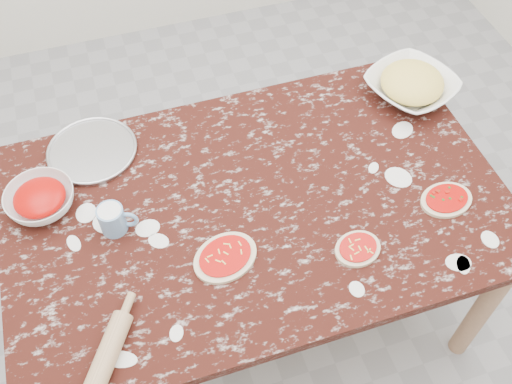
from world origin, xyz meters
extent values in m
plane|color=gray|center=(0.00, 0.00, 0.00)|extent=(4.00, 4.00, 0.00)
cube|color=black|center=(0.00, 0.00, 0.73)|extent=(1.60, 1.00, 0.04)
cube|color=#9F775A|center=(0.00, 0.00, 0.67)|extent=(1.50, 0.90, 0.08)
cylinder|color=#9F775A|center=(0.72, -0.42, 0.35)|extent=(0.07, 0.07, 0.71)
cylinder|color=#9F775A|center=(-0.72, 0.42, 0.35)|extent=(0.07, 0.07, 0.71)
cylinder|color=#9F775A|center=(0.72, 0.42, 0.35)|extent=(0.07, 0.07, 0.71)
cylinder|color=#B2B2B7|center=(-0.47, 0.37, 0.76)|extent=(0.36, 0.36, 0.01)
imported|color=white|center=(-0.65, 0.19, 0.78)|extent=(0.29, 0.29, 0.07)
imported|color=white|center=(0.70, 0.30, 0.79)|extent=(0.40, 0.40, 0.08)
cylinder|color=#6A93BF|center=(-0.45, 0.04, 0.80)|extent=(0.08, 0.08, 0.10)
torus|color=#6A93BF|center=(-0.40, 0.02, 0.80)|extent=(0.07, 0.03, 0.07)
cylinder|color=silver|center=(-0.45, 0.04, 0.83)|extent=(0.06, 0.06, 0.01)
ellipsoid|color=beige|center=(-0.15, -0.17, 0.76)|extent=(0.25, 0.22, 0.01)
ellipsoid|color=red|center=(-0.15, -0.17, 0.76)|extent=(0.20, 0.18, 0.00)
ellipsoid|color=beige|center=(0.23, -0.27, 0.76)|extent=(0.17, 0.15, 0.01)
ellipsoid|color=red|center=(0.23, -0.27, 0.76)|extent=(0.14, 0.12, 0.00)
ellipsoid|color=beige|center=(0.58, -0.19, 0.76)|extent=(0.19, 0.15, 0.01)
ellipsoid|color=red|center=(0.58, -0.19, 0.76)|extent=(0.15, 0.12, 0.00)
cylinder|color=tan|center=(-0.55, -0.40, 0.78)|extent=(0.20, 0.28, 0.06)
camera|label=1|loc=(-0.34, -1.05, 2.25)|focal=40.79mm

